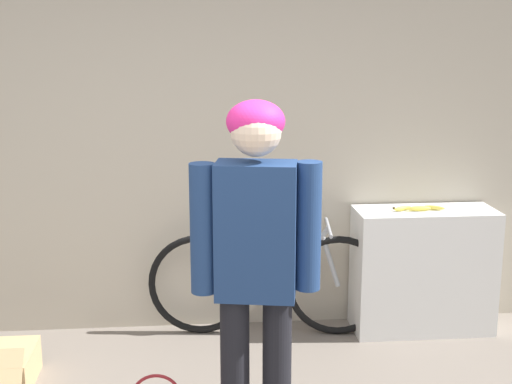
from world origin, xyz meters
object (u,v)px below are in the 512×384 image
bicycle (268,282)px  banana (418,208)px  person (256,252)px  cardboard_box (3,368)px

bicycle → banana: 1.15m
person → cardboard_box: person is taller
bicycle → banana: (1.02, -0.03, 0.51)m
banana → cardboard_box: banana is taller
person → cardboard_box: bearing=158.6°
bicycle → cardboard_box: size_ratio=3.11×
person → banana: 1.93m
person → bicycle: bearing=91.9°
person → banana: (1.25, 1.46, -0.18)m
bicycle → banana: bearing=4.7°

